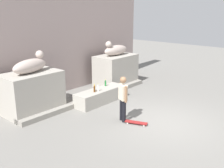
% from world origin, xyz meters
% --- Properties ---
extents(ground_plane, '(40.00, 40.00, 0.00)m').
position_xyz_m(ground_plane, '(0.00, 0.00, 0.00)').
color(ground_plane, slate).
extents(facade_wall, '(11.07, 0.60, 5.38)m').
position_xyz_m(facade_wall, '(0.00, 5.87, 2.69)').
color(facade_wall, gray).
rests_on(facade_wall, ground_plane).
extents(pedestal_left, '(2.19, 1.37, 1.60)m').
position_xyz_m(pedestal_left, '(-2.52, 4.44, 0.80)').
color(pedestal_left, '#A39E93').
rests_on(pedestal_left, ground_plane).
extents(pedestal_right, '(2.19, 1.37, 1.60)m').
position_xyz_m(pedestal_right, '(2.52, 4.44, 0.80)').
color(pedestal_right, '#A39E93').
rests_on(pedestal_right, ground_plane).
extents(statue_reclining_left, '(1.68, 0.89, 0.78)m').
position_xyz_m(statue_reclining_left, '(-2.48, 4.44, 1.88)').
color(statue_reclining_left, '#B7A59A').
rests_on(statue_reclining_left, pedestal_left).
extents(statue_reclining_right, '(1.61, 0.59, 0.78)m').
position_xyz_m(statue_reclining_right, '(2.48, 4.44, 1.88)').
color(statue_reclining_right, '#B7A59A').
rests_on(statue_reclining_right, pedestal_right).
extents(ledge_block, '(2.50, 0.75, 0.59)m').
position_xyz_m(ledge_block, '(0.00, 3.19, 0.30)').
color(ledge_block, '#A39E93').
rests_on(ledge_block, ground_plane).
extents(skater, '(0.33, 0.50, 1.67)m').
position_xyz_m(skater, '(-0.88, 1.23, 0.92)').
color(skater, black).
rests_on(skater, ground_plane).
extents(skateboard, '(0.47, 0.82, 0.08)m').
position_xyz_m(skateboard, '(-0.79, 0.69, 0.06)').
color(skateboard, maroon).
rests_on(skateboard, ground_plane).
extents(bottle_clear, '(0.07, 0.07, 0.32)m').
position_xyz_m(bottle_clear, '(-0.23, 3.08, 0.73)').
color(bottle_clear, silver).
rests_on(bottle_clear, ledge_block).
extents(bottle_orange, '(0.07, 0.07, 0.29)m').
position_xyz_m(bottle_orange, '(-0.32, 3.22, 0.71)').
color(bottle_orange, orange).
rests_on(bottle_orange, ledge_block).
extents(bottle_brown, '(0.07, 0.07, 0.30)m').
position_xyz_m(bottle_brown, '(-0.44, 3.11, 0.72)').
color(bottle_brown, '#593314').
rests_on(bottle_brown, ledge_block).
extents(bottle_green, '(0.07, 0.07, 0.29)m').
position_xyz_m(bottle_green, '(0.53, 3.37, 0.71)').
color(bottle_green, '#1E722D').
rests_on(bottle_green, ledge_block).
extents(stair_step, '(7.22, 0.50, 0.19)m').
position_xyz_m(stair_step, '(0.00, 3.73, 0.10)').
color(stair_step, gray).
rests_on(stair_step, ground_plane).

